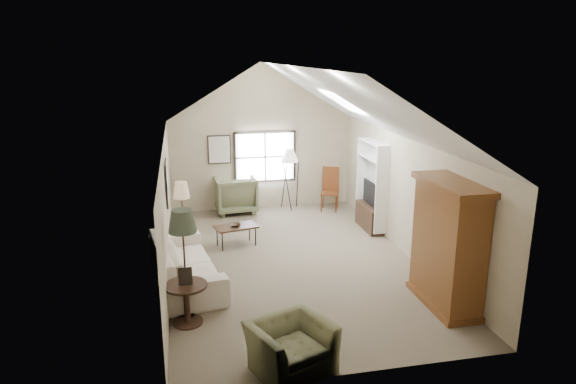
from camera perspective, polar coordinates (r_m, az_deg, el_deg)
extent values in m
cube|color=#716651|center=(10.89, 0.44, -7.67)|extent=(5.00, 8.00, 0.01)
cube|color=tan|center=(14.28, -2.98, 3.15)|extent=(5.00, 0.01, 2.50)
cube|color=tan|center=(6.87, 7.72, -10.74)|extent=(5.00, 0.01, 2.50)
cube|color=tan|center=(10.25, -13.34, -2.15)|extent=(0.01, 8.00, 2.50)
cube|color=tan|center=(11.25, 12.99, -0.57)|extent=(0.01, 8.00, 2.50)
cube|color=black|center=(14.22, -2.57, 3.92)|extent=(1.72, 0.08, 1.42)
cube|color=black|center=(10.41, -13.32, 0.98)|extent=(0.68, 0.04, 0.88)
cube|color=black|center=(14.04, -7.65, 4.69)|extent=(0.62, 0.04, 0.78)
cube|color=brown|center=(9.13, 17.36, -5.62)|extent=(0.60, 1.50, 2.20)
cube|color=white|center=(12.63, 9.30, 0.89)|extent=(0.32, 1.30, 2.10)
cube|color=#382316|center=(12.86, 9.06, -2.79)|extent=(0.34, 1.18, 0.60)
cube|color=black|center=(12.69, 9.18, -0.12)|extent=(0.05, 0.90, 0.55)
imported|color=white|center=(10.02, -11.37, -7.64)|extent=(1.48, 2.85, 0.79)
imported|color=#646446|center=(7.36, 0.32, -16.76)|extent=(1.33, 1.25, 0.69)
imported|color=#6E704E|center=(14.07, -5.91, -0.23)|extent=(1.15, 1.18, 1.00)
cube|color=#3A2818|center=(11.69, -5.77, -4.87)|extent=(1.02, 0.72, 0.47)
imported|color=#372816|center=(11.60, -5.80, -3.65)|extent=(0.27, 0.27, 0.05)
cylinder|color=#341D15|center=(8.59, -11.17, -12.09)|extent=(0.78, 0.78, 0.68)
cube|color=brown|center=(14.16, 4.66, 0.29)|extent=(0.60, 0.60, 1.19)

